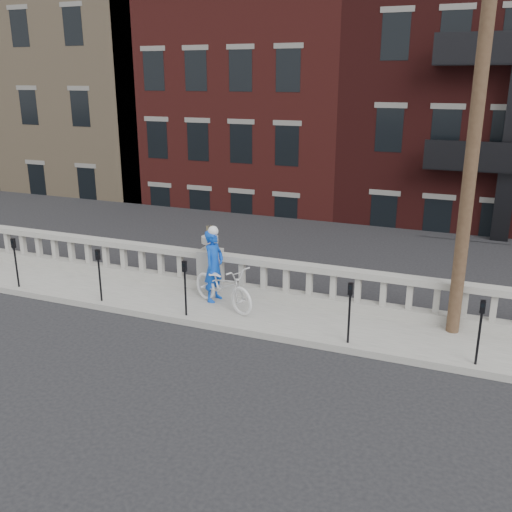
# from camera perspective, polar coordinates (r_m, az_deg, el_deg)

# --- Properties ---
(ground) EXTENTS (120.00, 120.00, 0.00)m
(ground) POSITION_cam_1_polar(r_m,az_deg,el_deg) (12.35, -12.77, -9.94)
(ground) COLOR black
(ground) RESTS_ON ground
(sidewalk) EXTENTS (32.00, 2.20, 0.15)m
(sidewalk) POSITION_cam_1_polar(r_m,az_deg,el_deg) (14.63, -6.16, -4.79)
(sidewalk) COLOR gray
(sidewalk) RESTS_ON ground
(balustrade) EXTENTS (28.00, 0.34, 1.03)m
(balustrade) POSITION_cam_1_polar(r_m,az_deg,el_deg) (15.22, -4.56, -1.58)
(balustrade) COLOR gray
(balustrade) RESTS_ON sidewalk
(planter_pedestal) EXTENTS (0.55, 0.55, 1.76)m
(planter_pedestal) POSITION_cam_1_polar(r_m,az_deg,el_deg) (15.16, -4.58, -0.90)
(planter_pedestal) COLOR gray
(planter_pedestal) RESTS_ON sidewalk
(lower_level) EXTENTS (80.00, 44.00, 20.80)m
(lower_level) POSITION_cam_1_polar(r_m,az_deg,el_deg) (32.62, 11.70, 11.93)
(lower_level) COLOR #605E59
(lower_level) RESTS_ON ground
(utility_pole) EXTENTS (1.60, 0.28, 10.00)m
(utility_pole) POSITION_cam_1_polar(r_m,az_deg,el_deg) (12.50, 21.38, 14.68)
(utility_pole) COLOR #422D1E
(utility_pole) RESTS_ON sidewalk
(parking_meter_a) EXTENTS (0.10, 0.09, 1.36)m
(parking_meter_a) POSITION_cam_1_polar(r_m,az_deg,el_deg) (16.54, -22.95, -0.09)
(parking_meter_a) COLOR black
(parking_meter_a) RESTS_ON sidewalk
(parking_meter_b) EXTENTS (0.10, 0.09, 1.36)m
(parking_meter_b) POSITION_cam_1_polar(r_m,az_deg,el_deg) (14.80, -15.42, -1.29)
(parking_meter_b) COLOR black
(parking_meter_b) RESTS_ON sidewalk
(parking_meter_c) EXTENTS (0.10, 0.09, 1.36)m
(parking_meter_c) POSITION_cam_1_polar(r_m,az_deg,el_deg) (13.50, -7.11, -2.58)
(parking_meter_c) COLOR black
(parking_meter_c) RESTS_ON sidewalk
(parking_meter_d) EXTENTS (0.10, 0.09, 1.36)m
(parking_meter_d) POSITION_cam_1_polar(r_m,az_deg,el_deg) (12.19, 9.35, -4.95)
(parking_meter_d) COLOR black
(parking_meter_d) RESTS_ON sidewalk
(parking_meter_e) EXTENTS (0.10, 0.09, 1.36)m
(parking_meter_e) POSITION_cam_1_polar(r_m,az_deg,el_deg) (11.97, 21.52, -6.44)
(parking_meter_e) COLOR black
(parking_meter_e) RESTS_ON sidewalk
(bicycle) EXTENTS (2.21, 1.55, 1.10)m
(bicycle) POSITION_cam_1_polar(r_m,az_deg,el_deg) (14.02, -3.30, -2.99)
(bicycle) COLOR silver
(bicycle) RESTS_ON sidewalk
(cyclist) EXTENTS (0.50, 0.71, 1.84)m
(cyclist) POSITION_cam_1_polar(r_m,az_deg,el_deg) (14.33, -4.23, -0.98)
(cyclist) COLOR #0C41BB
(cyclist) RESTS_ON sidewalk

